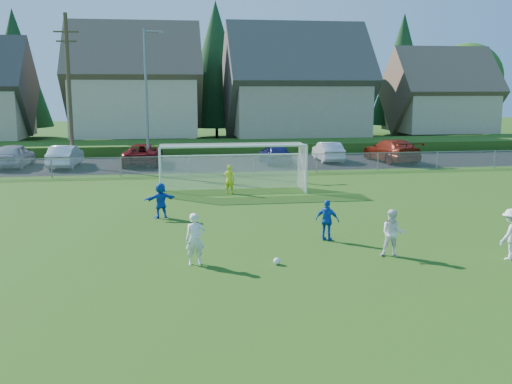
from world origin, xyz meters
TOP-DOWN VIEW (x-y plane):
  - ground at (0.00, 0.00)m, footprint 160.00×160.00m
  - asphalt_lot at (0.00, 27.50)m, footprint 60.00×60.00m
  - grass_embankment at (0.00, 35.00)m, footprint 70.00×6.00m
  - soccer_ball at (-0.09, 3.16)m, footprint 0.22×0.22m
  - player_white_a at (-2.56, 3.56)m, footprint 0.60×0.42m
  - player_white_b at (3.71, 3.44)m, footprint 0.89×0.79m
  - player_white_c at (7.28, 2.63)m, footprint 1.22×1.06m
  - player_blue_a at (2.20, 5.74)m, footprint 0.91×0.74m
  - player_blue_b at (-3.62, 10.35)m, footprint 1.42×0.90m
  - goalkeeper at (-0.21, 15.50)m, footprint 0.62×0.52m
  - car_a at (-13.37, 27.39)m, footprint 2.20×4.81m
  - car_b at (-9.97, 26.93)m, footprint 1.87×4.57m
  - car_c at (-4.90, 27.43)m, footprint 2.79×5.41m
  - car_e at (4.15, 26.40)m, footprint 1.91×4.25m
  - car_f at (8.19, 27.31)m, footprint 1.61×4.27m
  - car_g at (12.59, 26.35)m, footprint 2.87×5.80m
  - soccer_goal at (0.00, 16.05)m, footprint 7.42×1.90m
  - chainlink_fence at (0.00, 22.00)m, footprint 52.06×0.06m
  - streetlight at (-4.45, 26.00)m, footprint 1.38×0.18m
  - utility_pole at (-9.50, 27.00)m, footprint 1.60×0.26m
  - houses_row at (1.97, 42.46)m, footprint 53.90×11.45m
  - tree_row at (1.04, 48.74)m, footprint 65.98×12.36m

SIDE VIEW (x-z plane):
  - ground at x=0.00m, z-range 0.00..0.00m
  - asphalt_lot at x=0.00m, z-range 0.01..0.01m
  - soccer_ball at x=-0.09m, z-range 0.00..0.22m
  - grass_embankment at x=0.00m, z-range 0.00..0.80m
  - chainlink_fence at x=0.00m, z-range 0.03..1.23m
  - car_f at x=8.19m, z-range 0.00..1.39m
  - car_e at x=4.15m, z-range 0.00..1.42m
  - goalkeeper at x=-0.21m, z-range 0.00..1.45m
  - player_blue_a at x=2.20m, z-range 0.00..1.45m
  - car_c at x=-4.90m, z-range 0.00..1.46m
  - player_blue_b at x=-3.62m, z-range 0.00..1.47m
  - car_b at x=-9.97m, z-range 0.00..1.47m
  - player_white_b at x=3.71m, z-range 0.00..1.54m
  - player_white_a at x=-2.56m, z-range 0.00..1.59m
  - car_a at x=-13.37m, z-range 0.00..1.60m
  - car_g at x=12.59m, z-range 0.00..1.62m
  - player_white_c at x=7.28m, z-range 0.00..1.63m
  - soccer_goal at x=0.00m, z-range 0.38..2.88m
  - streetlight at x=-4.45m, z-range 0.34..9.34m
  - utility_pole at x=-9.50m, z-range 0.15..10.15m
  - tree_row at x=1.04m, z-range 0.01..13.81m
  - houses_row at x=1.97m, z-range 0.69..13.97m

